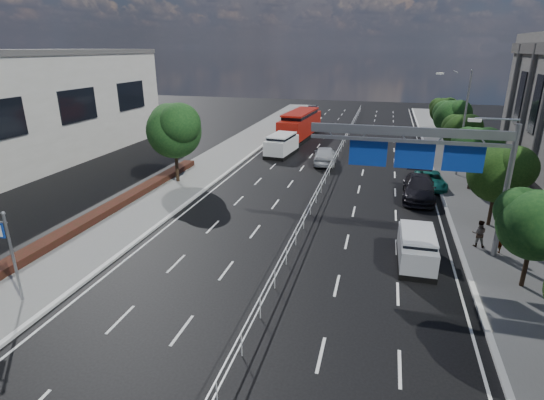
% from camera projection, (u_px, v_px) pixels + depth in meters
% --- Properties ---
extents(ground, '(160.00, 160.00, 0.00)m').
position_uv_depth(ground, '(249.00, 342.00, 16.29)').
color(ground, black).
rests_on(ground, ground).
extents(sidewalk_near, '(5.00, 140.00, 0.14)m').
position_uv_depth(sidewalk_near, '(5.00, 298.00, 19.04)').
color(sidewalk_near, slate).
rests_on(sidewalk_near, ground).
extents(kerb_near, '(0.25, 140.00, 0.15)m').
position_uv_depth(kerb_near, '(52.00, 306.00, 18.44)').
color(kerb_near, silver).
rests_on(kerb_near, ground).
extents(kerb_far, '(0.25, 140.00, 0.15)m').
position_uv_depth(kerb_far, '(506.00, 386.00, 14.09)').
color(kerb_far, silver).
rests_on(kerb_far, ground).
extents(median_fence, '(0.05, 85.00, 1.02)m').
position_uv_depth(median_fence, '(328.00, 172.00, 36.57)').
color(median_fence, silver).
rests_on(median_fence, ground).
extents(hedge_near, '(1.00, 36.00, 0.44)m').
position_uv_depth(hedge_near, '(51.00, 241.00, 23.92)').
color(hedge_near, black).
rests_on(hedge_near, sidewalk_near).
extents(toilet_sign, '(1.62, 0.18, 4.34)m').
position_uv_depth(toilet_sign, '(1.00, 241.00, 17.94)').
color(toilet_sign, gray).
rests_on(toilet_sign, ground).
extents(overhead_gantry, '(10.24, 0.38, 7.45)m').
position_uv_depth(overhead_gantry, '(430.00, 151.00, 21.90)').
color(overhead_gantry, gray).
rests_on(overhead_gantry, ground).
extents(streetlight_far, '(2.78, 2.40, 9.00)m').
position_uv_depth(streetlight_far, '(461.00, 116.00, 35.63)').
color(streetlight_far, gray).
rests_on(streetlight_far, ground).
extents(near_tree_back, '(4.84, 4.51, 6.69)m').
position_uv_depth(near_tree_back, '(174.00, 128.00, 33.95)').
color(near_tree_back, black).
rests_on(near_tree_back, ground).
extents(far_tree_c, '(3.52, 3.28, 4.94)m').
position_uv_depth(far_tree_c, '(537.00, 221.00, 18.76)').
color(far_tree_c, black).
rests_on(far_tree_c, ground).
extents(far_tree_d, '(3.85, 3.59, 5.34)m').
position_uv_depth(far_tree_d, '(499.00, 171.00, 25.48)').
color(far_tree_d, black).
rests_on(far_tree_d, ground).
extents(far_tree_e, '(3.63, 3.38, 5.13)m').
position_uv_depth(far_tree_e, '(476.00, 146.00, 32.35)').
color(far_tree_e, black).
rests_on(far_tree_e, ground).
extents(far_tree_f, '(3.52, 3.28, 5.02)m').
position_uv_depth(far_tree_f, '(461.00, 130.00, 39.19)').
color(far_tree_f, black).
rests_on(far_tree_f, ground).
extents(far_tree_g, '(3.96, 3.69, 5.45)m').
position_uv_depth(far_tree_g, '(451.00, 115.00, 45.92)').
color(far_tree_g, black).
rests_on(far_tree_g, ground).
extents(far_tree_h, '(3.41, 3.18, 4.91)m').
position_uv_depth(far_tree_h, '(443.00, 109.00, 52.85)').
color(far_tree_h, black).
rests_on(far_tree_h, ground).
extents(white_minivan, '(2.75, 5.31, 2.21)m').
position_uv_depth(white_minivan, '(282.00, 145.00, 44.19)').
color(white_minivan, black).
rests_on(white_minivan, ground).
extents(red_bus, '(3.55, 11.36, 3.34)m').
position_uv_depth(red_bus, '(300.00, 124.00, 52.28)').
color(red_bus, black).
rests_on(red_bus, ground).
extents(near_car_silver, '(2.57, 5.25, 1.72)m').
position_uv_depth(near_car_silver, '(325.00, 155.00, 41.00)').
color(near_car_silver, '#BABDC3').
rests_on(near_car_silver, ground).
extents(near_car_dark, '(2.05, 4.51, 1.43)m').
position_uv_depth(near_car_dark, '(313.00, 109.00, 72.13)').
color(near_car_dark, black).
rests_on(near_car_dark, ground).
extents(silver_minivan, '(1.85, 4.23, 1.75)m').
position_uv_depth(silver_minivan, '(417.00, 248.00, 22.03)').
color(silver_minivan, black).
rests_on(silver_minivan, ground).
extents(parked_car_teal, '(2.48, 4.66, 1.24)m').
position_uv_depth(parked_car_teal, '(430.00, 180.00, 34.08)').
color(parked_car_teal, '#1A796E').
rests_on(parked_car_teal, ground).
extents(parked_car_dark, '(2.50, 5.70, 1.63)m').
position_uv_depth(parked_car_dark, '(419.00, 188.00, 31.54)').
color(parked_car_dark, black).
rests_on(parked_car_dark, ground).
extents(pedestrian_a, '(0.66, 0.56, 1.54)m').
position_uv_depth(pedestrian_a, '(499.00, 240.00, 22.79)').
color(pedestrian_a, gray).
rests_on(pedestrian_a, sidewalk_far).
extents(pedestrian_b, '(0.82, 0.67, 1.56)m').
position_uv_depth(pedestrian_b, '(479.00, 233.00, 23.56)').
color(pedestrian_b, gray).
rests_on(pedestrian_b, sidewalk_far).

